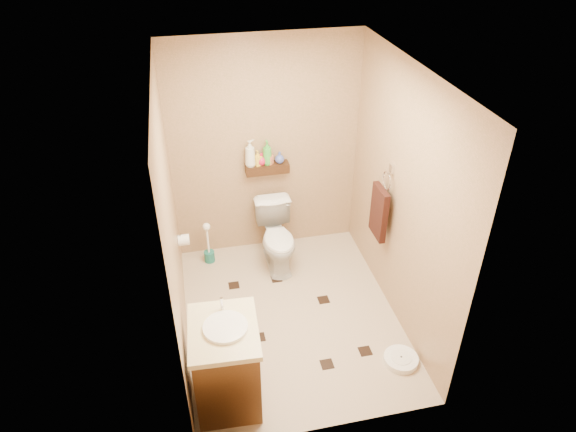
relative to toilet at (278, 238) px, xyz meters
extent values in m
plane|color=tan|center=(-0.04, -0.83, -0.35)|extent=(2.50, 2.50, 0.00)
cube|color=#A77F5F|center=(-0.04, 0.42, 0.85)|extent=(2.00, 0.04, 2.40)
cube|color=#A77F5F|center=(-0.04, -2.08, 0.85)|extent=(2.00, 0.04, 2.40)
cube|color=#A77F5F|center=(-1.04, -0.83, 0.85)|extent=(0.04, 2.50, 2.40)
cube|color=#A77F5F|center=(0.96, -0.83, 0.85)|extent=(0.04, 2.50, 2.40)
cube|color=white|center=(-0.04, -0.83, 2.05)|extent=(2.00, 2.50, 0.02)
cube|color=#3A2410|center=(-0.04, 0.34, 0.67)|extent=(0.46, 0.14, 0.10)
cube|color=black|center=(-0.39, -1.05, -0.35)|extent=(0.11, 0.11, 0.01)
cube|color=black|center=(0.33, -0.68, -0.35)|extent=(0.11, 0.11, 0.01)
cube|color=black|center=(0.14, -1.49, -0.35)|extent=(0.11, 0.11, 0.01)
cube|color=black|center=(-0.53, -0.27, -0.35)|extent=(0.11, 0.11, 0.01)
cube|color=black|center=(0.52, -1.42, -0.35)|extent=(0.11, 0.11, 0.01)
cube|color=black|center=(-0.07, -0.26, -0.35)|extent=(0.11, 0.11, 0.01)
imported|color=white|center=(0.00, 0.00, 0.00)|extent=(0.40, 0.69, 0.70)
cube|color=brown|center=(-0.74, -1.63, 0.01)|extent=(0.51, 0.62, 0.73)
cube|color=beige|center=(-0.74, -1.63, 0.40)|extent=(0.55, 0.66, 0.05)
cylinder|color=white|center=(-0.72, -1.63, 0.43)|extent=(0.33, 0.33, 0.05)
cylinder|color=silver|center=(-0.72, -1.43, 0.49)|extent=(0.03, 0.03, 0.11)
cylinder|color=white|center=(0.78, -1.59, -0.32)|extent=(0.36, 0.36, 0.06)
cylinder|color=white|center=(0.78, -1.59, -0.29)|extent=(0.18, 0.18, 0.01)
cylinder|color=#1A685E|center=(-0.73, 0.21, -0.29)|extent=(0.12, 0.12, 0.13)
cylinder|color=white|center=(-0.73, 0.21, -0.06)|extent=(0.02, 0.02, 0.36)
sphere|color=white|center=(-0.73, 0.21, 0.11)|extent=(0.08, 0.08, 0.08)
cube|color=silver|center=(0.95, -0.58, 1.03)|extent=(0.03, 0.06, 0.08)
torus|color=silver|center=(0.91, -0.58, 0.91)|extent=(0.02, 0.19, 0.19)
cube|color=black|center=(0.87, -0.58, 0.57)|extent=(0.06, 0.30, 0.52)
cylinder|color=white|center=(-0.98, -0.18, 0.25)|extent=(0.11, 0.11, 0.11)
cylinder|color=silver|center=(-1.02, -0.18, 0.31)|extent=(0.04, 0.02, 0.02)
imported|color=silver|center=(-0.21, 0.34, 0.86)|extent=(0.14, 0.14, 0.29)
imported|color=gold|center=(-0.13, 0.34, 0.80)|extent=(0.09, 0.09, 0.16)
imported|color=red|center=(-0.10, 0.34, 0.78)|extent=(0.12, 0.12, 0.13)
imported|color=green|center=(-0.03, 0.34, 0.85)|extent=(0.11, 0.11, 0.26)
imported|color=#E8794D|center=(-0.01, 0.34, 0.79)|extent=(0.09, 0.09, 0.15)
imported|color=#4151A3|center=(0.10, 0.34, 0.78)|extent=(0.14, 0.14, 0.13)
camera|label=1|loc=(-0.85, -4.40, 3.20)|focal=32.00mm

